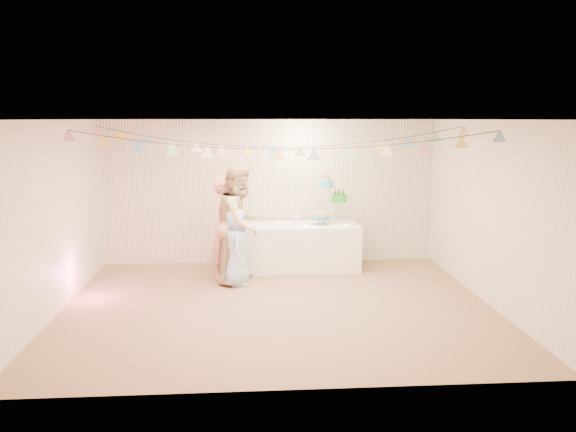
{
  "coord_description": "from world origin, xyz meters",
  "views": [
    {
      "loc": [
        -0.39,
        -7.59,
        2.61
      ],
      "look_at": [
        0.2,
        0.8,
        1.15
      ],
      "focal_mm": 35.0,
      "sensor_mm": 36.0,
      "label": 1
    }
  ],
  "objects": [
    {
      "name": "back_wall",
      "position": [
        0.0,
        2.5,
        1.3
      ],
      "size": [
        6.0,
        6.0,
        0.0
      ],
      "primitive_type": "plane",
      "color": "white",
      "rests_on": "ground"
    },
    {
      "name": "tealight_3",
      "position": [
        0.81,
        2.2,
        0.81
      ],
      "size": [
        0.04,
        0.04,
        0.03
      ],
      "primitive_type": "cylinder",
      "color": "#FFD88C",
      "rests_on": "table"
    },
    {
      "name": "cake_middle",
      "position": [
        1.19,
        2.12,
        1.11
      ],
      "size": [
        0.27,
        0.27,
        0.22
      ],
      "primitive_type": null,
      "color": "green",
      "rests_on": "cake_stand"
    },
    {
      "name": "ceiling",
      "position": [
        0.0,
        0.0,
        2.6
      ],
      "size": [
        6.0,
        6.0,
        0.0
      ],
      "primitive_type": "plane",
      "color": "silver",
      "rests_on": "ground"
    },
    {
      "name": "table",
      "position": [
        0.46,
        1.98,
        0.4
      ],
      "size": [
        2.11,
        0.84,
        0.79
      ],
      "primitive_type": "cube",
      "color": "white",
      "rests_on": "floor"
    },
    {
      "name": "tealight_1",
      "position": [
        0.11,
        2.16,
        0.81
      ],
      "size": [
        0.04,
        0.04,
        0.03
      ],
      "primitive_type": "cylinder",
      "color": "#FFD88C",
      "rests_on": "table"
    },
    {
      "name": "tealight_4",
      "position": [
        1.28,
        1.8,
        0.81
      ],
      "size": [
        0.04,
        0.04,
        0.03
      ],
      "primitive_type": "cylinder",
      "color": "#FFD88C",
      "rests_on": "table"
    },
    {
      "name": "floor",
      "position": [
        0.0,
        0.0,
        0.0
      ],
      "size": [
        6.0,
        6.0,
        0.0
      ],
      "primitive_type": "plane",
      "color": "#826046",
      "rests_on": "ground"
    },
    {
      "name": "bunting_back",
      "position": [
        0.0,
        1.1,
        2.35
      ],
      "size": [
        5.6,
        1.1,
        0.4
      ],
      "primitive_type": null,
      "color": "pink",
      "rests_on": "ceiling"
    },
    {
      "name": "cake_bottom",
      "position": [
        0.86,
        1.97,
        0.84
      ],
      "size": [
        0.31,
        0.31,
        0.15
      ],
      "primitive_type": null,
      "color": "#2A8BC6",
      "rests_on": "cake_stand"
    },
    {
      "name": "tealight_0",
      "position": [
        -0.34,
        1.83,
        0.81
      ],
      "size": [
        0.04,
        0.04,
        0.03
      ],
      "primitive_type": "cylinder",
      "color": "#FFD88C",
      "rests_on": "table"
    },
    {
      "name": "posy",
      "position": [
        0.44,
        2.03,
        0.83
      ],
      "size": [
        0.13,
        0.13,
        0.15
      ],
      "primitive_type": null,
      "color": "white",
      "rests_on": "table"
    },
    {
      "name": "cake_stand",
      "position": [
        1.01,
        2.03,
        1.15
      ],
      "size": [
        0.72,
        0.42,
        0.8
      ],
      "primitive_type": null,
      "color": "silver",
      "rests_on": "table"
    },
    {
      "name": "platter",
      "position": [
        -0.08,
        1.93,
        0.76
      ],
      "size": [
        0.31,
        0.31,
        0.02
      ],
      "primitive_type": "cylinder",
      "color": "white",
      "rests_on": "table"
    },
    {
      "name": "right_wall",
      "position": [
        3.0,
        0.0,
        1.3
      ],
      "size": [
        5.0,
        5.0,
        0.0
      ],
      "primitive_type": "plane",
      "color": "white",
      "rests_on": "ground"
    },
    {
      "name": "person_adult_a",
      "position": [
        -0.77,
        1.43,
        0.85
      ],
      "size": [
        0.69,
        0.74,
        1.7
      ],
      "primitive_type": "imported",
      "rotation": [
        0.0,
        0.0,
        0.97
      ],
      "color": "tan",
      "rests_on": "floor"
    },
    {
      "name": "front_wall",
      "position": [
        0.0,
        -2.5,
        1.3
      ],
      "size": [
        6.0,
        6.0,
        0.0
      ],
      "primitive_type": "plane",
      "color": "white",
      "rests_on": "ground"
    },
    {
      "name": "cake_top_tier",
      "position": [
        0.95,
        2.0,
        1.38
      ],
      "size": [
        0.25,
        0.25,
        0.19
      ],
      "primitive_type": null,
      "color": "#45BAD9",
      "rests_on": "cake_stand"
    },
    {
      "name": "left_wall",
      "position": [
        -3.0,
        0.0,
        1.3
      ],
      "size": [
        5.0,
        5.0,
        0.0
      ],
      "primitive_type": "plane",
      "color": "white",
      "rests_on": "ground"
    },
    {
      "name": "person_child",
      "position": [
        -0.59,
        1.08,
        0.61
      ],
      "size": [
        0.4,
        0.61,
        1.22
      ],
      "primitive_type": "imported",
      "rotation": [
        0.0,
        0.0,
        1.6
      ],
      "color": "#A6C4EB",
      "rests_on": "floor"
    },
    {
      "name": "bunting_front",
      "position": [
        0.0,
        -0.2,
        2.32
      ],
      "size": [
        5.6,
        0.9,
        0.36
      ],
      "primitive_type": null,
      "color": "#72A5E5",
      "rests_on": "ceiling"
    },
    {
      "name": "tealight_2",
      "position": [
        0.56,
        1.76,
        0.81
      ],
      "size": [
        0.04,
        0.04,
        0.03
      ],
      "primitive_type": "cylinder",
      "color": "#FFD88C",
      "rests_on": "table"
    },
    {
      "name": "person_adult_b",
      "position": [
        -0.53,
        1.27,
        0.96
      ],
      "size": [
        1.08,
        1.16,
        1.92
      ],
      "primitive_type": "imported",
      "rotation": [
        0.0,
        0.0,
        1.09
      ],
      "color": "tan",
      "rests_on": "floor"
    }
  ]
}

